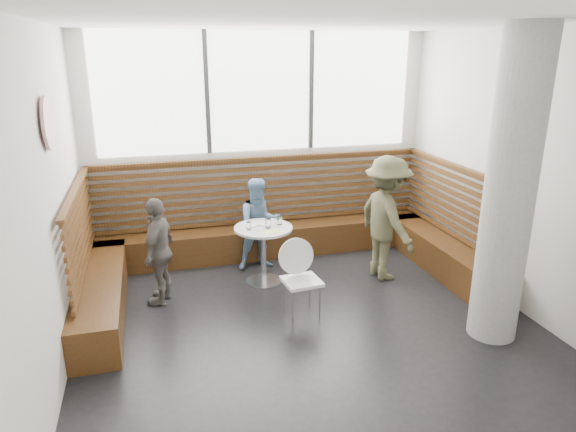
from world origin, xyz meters
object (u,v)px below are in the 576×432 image
object	(u,v)px
cafe_table	(264,243)
adult_man	(387,218)
concrete_column	(510,191)
child_left	(159,251)
child_back	(260,224)
cafe_chair	(300,272)

from	to	relation	value
cafe_table	adult_man	bearing A→B (deg)	-8.87
concrete_column	child_left	size ratio (longest dim) A/B	2.43
child_back	child_left	size ratio (longest dim) A/B	0.98
child_back	child_left	xyz separation A→B (m)	(-1.38, -0.68, 0.01)
adult_man	cafe_chair	bearing A→B (deg)	108.56
concrete_column	child_back	world-z (taller)	concrete_column
cafe_table	child_back	xyz separation A→B (m)	(0.06, 0.49, 0.09)
child_left	concrete_column	bearing A→B (deg)	85.02
concrete_column	cafe_chair	size ratio (longest dim) A/B	3.59
adult_man	child_back	xyz separation A→B (m)	(-1.55, 0.74, -0.18)
adult_man	child_left	world-z (taller)	adult_man
cafe_chair	cafe_table	bearing A→B (deg)	97.42
child_left	child_back	bearing A→B (deg)	137.97
child_left	cafe_table	bearing A→B (deg)	119.88
child_left	cafe_chair	bearing A→B (deg)	85.99
concrete_column	child_left	world-z (taller)	concrete_column
adult_man	child_back	bearing A→B (deg)	56.94
concrete_column	cafe_chair	xyz separation A→B (m)	(-1.88, 0.98, -1.08)
adult_man	child_left	xyz separation A→B (m)	(-2.92, 0.06, -0.17)
adult_man	concrete_column	bearing A→B (deg)	-171.05
concrete_column	cafe_table	world-z (taller)	concrete_column
cafe_chair	child_left	distance (m)	1.71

